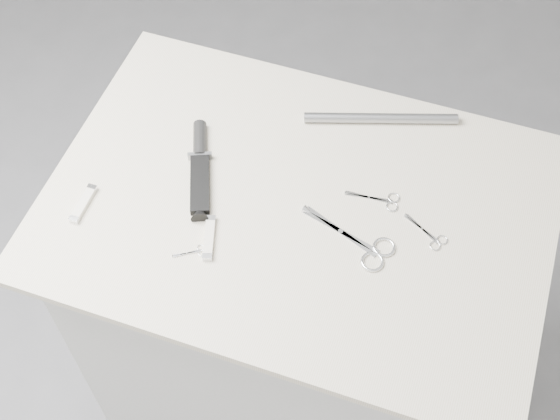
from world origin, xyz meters
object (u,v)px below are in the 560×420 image
(large_shears, at_px, (365,246))
(metal_rail, at_px, (381,118))
(embroidery_scissors_b, at_px, (430,236))
(sheathed_knife, at_px, (200,163))
(embroidery_scissors_a, at_px, (382,200))
(pocket_knife_a, at_px, (83,204))
(pocket_knife_b, at_px, (209,238))
(plinth, at_px, (295,312))
(tiny_scissors, at_px, (194,252))

(large_shears, xyz_separation_m, metal_rail, (-0.05, 0.32, 0.01))
(large_shears, distance_m, embroidery_scissors_b, 0.13)
(large_shears, xyz_separation_m, embroidery_scissors_b, (0.11, 0.06, -0.00))
(sheathed_knife, bearing_deg, embroidery_scissors_a, -106.62)
(pocket_knife_a, height_order, pocket_knife_b, pocket_knife_b)
(pocket_knife_a, height_order, metal_rail, metal_rail)
(sheathed_knife, distance_m, metal_rail, 0.40)
(large_shears, bearing_deg, pocket_knife_a, -152.56)
(pocket_knife_a, relative_size, metal_rail, 0.28)
(plinth, relative_size, tiny_scissors, 15.17)
(tiny_scissors, xyz_separation_m, pocket_knife_b, (0.02, 0.04, 0.01))
(embroidery_scissors_b, xyz_separation_m, metal_rail, (-0.17, 0.25, 0.01))
(embroidery_scissors_b, distance_m, pocket_knife_a, 0.68)
(sheathed_knife, relative_size, pocket_knife_b, 2.26)
(embroidery_scissors_a, height_order, pocket_knife_a, pocket_knife_a)
(embroidery_scissors_b, relative_size, pocket_knife_a, 1.03)
(metal_rail, bearing_deg, sheathed_knife, -143.38)
(tiny_scissors, bearing_deg, plinth, 15.34)
(embroidery_scissors_a, relative_size, sheathed_knife, 0.49)
(pocket_knife_a, xyz_separation_m, pocket_knife_b, (0.27, 0.01, 0.00))
(sheathed_knife, relative_size, pocket_knife_a, 2.47)
(large_shears, relative_size, metal_rail, 0.60)
(large_shears, xyz_separation_m, tiny_scissors, (-0.31, -0.12, -0.00))
(plinth, relative_size, pocket_knife_a, 9.84)
(pocket_knife_a, relative_size, pocket_knife_b, 0.91)
(embroidery_scissors_a, relative_size, tiny_scissors, 1.85)
(plinth, xyz_separation_m, tiny_scissors, (-0.15, -0.17, 0.47))
(large_shears, height_order, pocket_knife_a, pocket_knife_a)
(embroidery_scissors_b, relative_size, tiny_scissors, 1.59)
(large_shears, xyz_separation_m, sheathed_knife, (-0.37, 0.08, 0.01))
(embroidery_scissors_b, distance_m, metal_rail, 0.30)
(large_shears, height_order, embroidery_scissors_a, large_shears)
(large_shears, relative_size, embroidery_scissors_a, 1.79)
(plinth, xyz_separation_m, metal_rail, (0.10, 0.26, 0.48))
(plinth, xyz_separation_m, embroidery_scissors_b, (0.27, 0.01, 0.47))
(pocket_knife_b, bearing_deg, plinth, -62.92)
(embroidery_scissors_b, height_order, metal_rail, metal_rail)
(sheathed_knife, relative_size, metal_rail, 0.69)
(plinth, bearing_deg, metal_rail, 69.54)
(sheathed_knife, distance_m, pocket_knife_b, 0.18)
(large_shears, height_order, pocket_knife_b, pocket_knife_b)
(tiny_scissors, relative_size, pocket_knife_a, 0.65)
(embroidery_scissors_a, height_order, metal_rail, metal_rail)
(embroidery_scissors_a, relative_size, embroidery_scissors_b, 1.16)
(plinth, xyz_separation_m, pocket_knife_b, (-0.14, -0.13, 0.48))
(plinth, relative_size, sheathed_knife, 3.99)
(plinth, height_order, embroidery_scissors_b, embroidery_scissors_b)
(sheathed_knife, height_order, pocket_knife_a, sheathed_knife)
(tiny_scissors, height_order, sheathed_knife, sheathed_knife)
(embroidery_scissors_a, relative_size, metal_rail, 0.33)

